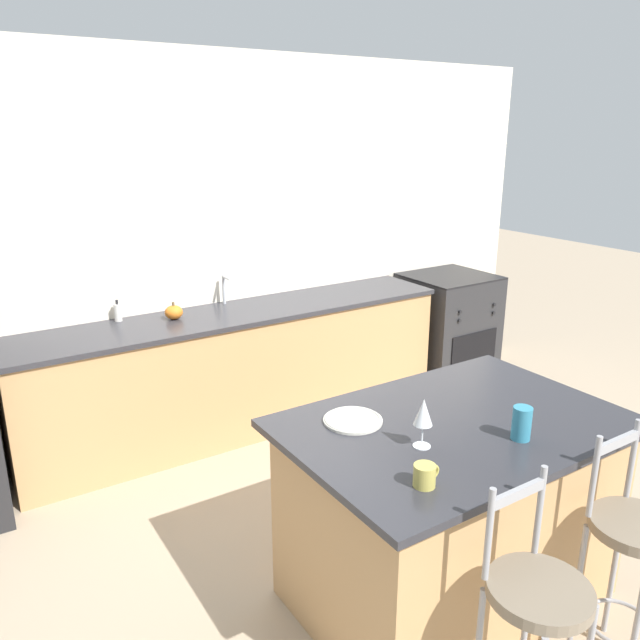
# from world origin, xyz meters

# --- Properties ---
(ground_plane) EXTENTS (18.00, 18.00, 0.00)m
(ground_plane) POSITION_xyz_m (0.00, 0.00, 0.00)
(ground_plane) COLOR tan
(wall_back) EXTENTS (6.00, 0.07, 2.70)m
(wall_back) POSITION_xyz_m (0.00, 0.67, 1.35)
(wall_back) COLOR beige
(wall_back) RESTS_ON ground_plane
(back_counter) EXTENTS (3.22, 0.65, 0.92)m
(back_counter) POSITION_xyz_m (0.00, 0.36, 0.46)
(back_counter) COLOR tan
(back_counter) RESTS_ON ground_plane
(sink_faucet) EXTENTS (0.02, 0.13, 0.22)m
(sink_faucet) POSITION_xyz_m (0.00, 0.56, 1.06)
(sink_faucet) COLOR #ADAFB5
(sink_faucet) RESTS_ON back_counter
(kitchen_island) EXTENTS (1.53, 1.03, 0.92)m
(kitchen_island) POSITION_xyz_m (0.06, -1.78, 0.47)
(kitchen_island) COLOR tan
(kitchen_island) RESTS_ON ground_plane
(oven_range) EXTENTS (0.73, 0.71, 0.93)m
(oven_range) POSITION_xyz_m (2.04, 0.31, 0.47)
(oven_range) COLOR #28282B
(oven_range) RESTS_ON ground_plane
(bar_stool_near) EXTENTS (0.36, 0.36, 1.05)m
(bar_stool_near) POSITION_xyz_m (-0.25, -2.51, 0.57)
(bar_stool_near) COLOR #99999E
(bar_stool_near) RESTS_ON ground_plane
(bar_stool_far) EXTENTS (0.36, 0.36, 1.05)m
(bar_stool_far) POSITION_xyz_m (0.37, -2.48, 0.57)
(bar_stool_far) COLOR #99999E
(bar_stool_far) RESTS_ON ground_plane
(dinner_plate) EXTENTS (0.27, 0.27, 0.02)m
(dinner_plate) POSITION_xyz_m (-0.33, -1.53, 0.93)
(dinner_plate) COLOR beige
(dinner_plate) RESTS_ON kitchen_island
(wine_glass) EXTENTS (0.08, 0.08, 0.21)m
(wine_glass) POSITION_xyz_m (-0.22, -1.87, 1.07)
(wine_glass) COLOR white
(wine_glass) RESTS_ON kitchen_island
(coffee_mug) EXTENTS (0.11, 0.08, 0.09)m
(coffee_mug) POSITION_xyz_m (-0.41, -2.10, 0.97)
(coffee_mug) COLOR #C1B251
(coffee_mug) RESTS_ON kitchen_island
(tumbler_cup) EXTENTS (0.08, 0.08, 0.15)m
(tumbler_cup) POSITION_xyz_m (0.17, -2.05, 1.00)
(tumbler_cup) COLOR teal
(tumbler_cup) RESTS_ON kitchen_island
(pumpkin_decoration) EXTENTS (0.12, 0.12, 0.12)m
(pumpkin_decoration) POSITION_xyz_m (-0.45, 0.41, 0.97)
(pumpkin_decoration) COLOR orange
(pumpkin_decoration) RESTS_ON back_counter
(soap_bottle) EXTENTS (0.05, 0.05, 0.15)m
(soap_bottle) POSITION_xyz_m (-0.79, 0.57, 0.98)
(soap_bottle) COLOR silver
(soap_bottle) RESTS_ON back_counter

